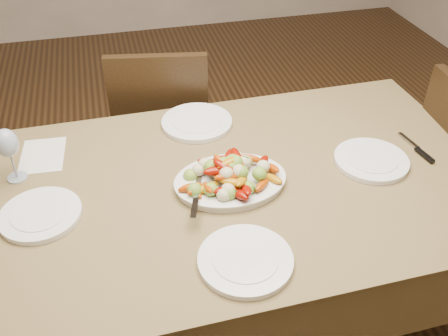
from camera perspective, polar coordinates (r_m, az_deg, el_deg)
name	(u,v)px	position (r m, az deg, el deg)	size (l,w,h in m)	color
floor	(222,272)	(2.38, -0.24, -11.76)	(6.00, 6.00, 0.00)	#362210
dining_table	(224,260)	(1.92, 0.00, -10.50)	(1.84, 1.04, 0.76)	brown
chair_far	(165,129)	(2.46, -6.81, 4.43)	(0.42, 0.42, 0.95)	black
serving_platter	(230,183)	(1.64, 0.72, -1.69)	(0.36, 0.27, 0.02)	white
roasted_vegetables	(230,169)	(1.60, 0.74, -0.11)	(0.29, 0.20, 0.09)	#760C02
serving_spoon	(214,184)	(1.57, -1.18, -1.87)	(0.28, 0.06, 0.03)	#9EA0A8
plate_left	(41,215)	(1.63, -20.23, -5.04)	(0.25, 0.25, 0.02)	white
plate_right	(371,160)	(1.81, 16.47, 0.83)	(0.26, 0.26, 0.02)	white
plate_far	(197,123)	(1.95, -3.12, 5.21)	(0.27, 0.27, 0.02)	white
plate_near	(245,260)	(1.40, 2.46, -10.50)	(0.27, 0.27, 0.02)	white
wine_glass	(10,154)	(1.76, -23.28, 1.52)	(0.08, 0.08, 0.20)	#8C99A5
menu_card	(43,155)	(1.89, -20.02, 1.37)	(0.15, 0.21, 0.00)	silver
table_knife	(417,149)	(1.93, 21.19, 2.04)	(0.02, 0.20, 0.01)	#9EA0A8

